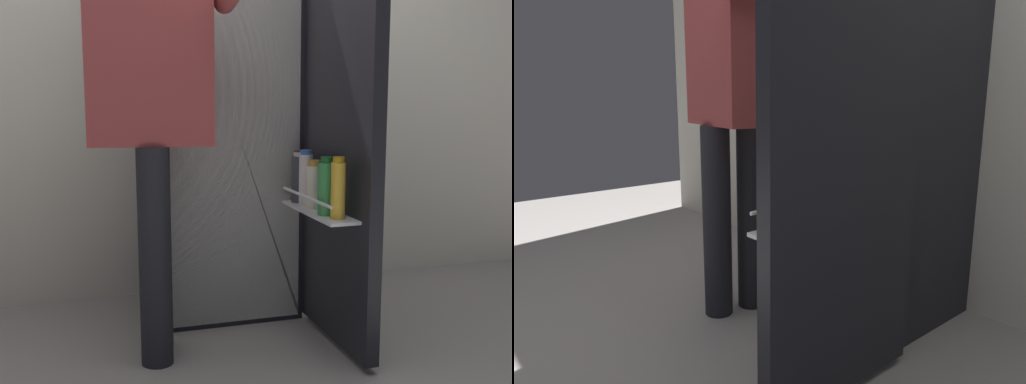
# 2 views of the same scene
# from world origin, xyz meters

# --- Properties ---
(ground_plane) EXTENTS (6.57, 6.57, 0.00)m
(ground_plane) POSITION_xyz_m (0.00, 0.00, 0.00)
(ground_plane) COLOR gray
(kitchen_wall) EXTENTS (4.40, 0.10, 2.66)m
(kitchen_wall) POSITION_xyz_m (0.00, 0.86, 1.33)
(kitchen_wall) COLOR silver
(kitchen_wall) RESTS_ON ground_plane
(refrigerator) EXTENTS (0.68, 1.19, 1.77)m
(refrigerator) POSITION_xyz_m (0.03, 0.48, 0.88)
(refrigerator) COLOR black
(refrigerator) RESTS_ON ground_plane
(person) EXTENTS (0.56, 0.80, 1.64)m
(person) POSITION_xyz_m (-0.36, 0.04, 0.99)
(person) COLOR black
(person) RESTS_ON ground_plane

